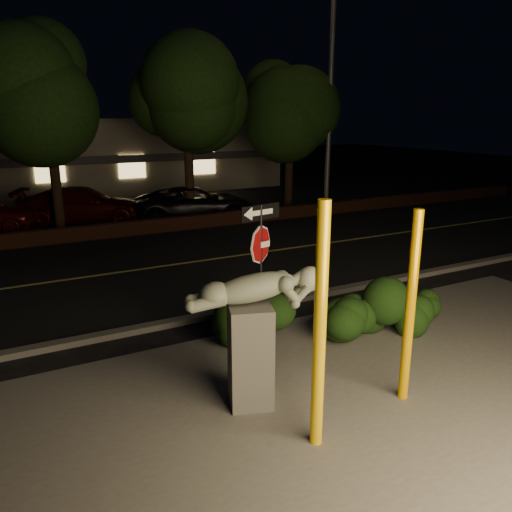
# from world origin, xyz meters

# --- Properties ---
(ground) EXTENTS (90.00, 90.00, 0.00)m
(ground) POSITION_xyz_m (0.00, 10.00, 0.00)
(ground) COLOR black
(ground) RESTS_ON ground
(patio) EXTENTS (14.00, 6.00, 0.02)m
(patio) POSITION_xyz_m (0.00, -1.00, 0.01)
(patio) COLOR #4C4944
(patio) RESTS_ON ground
(road) EXTENTS (80.00, 8.00, 0.01)m
(road) POSITION_xyz_m (0.00, 7.00, 0.01)
(road) COLOR black
(road) RESTS_ON ground
(lane_marking) EXTENTS (80.00, 0.12, 0.00)m
(lane_marking) POSITION_xyz_m (0.00, 7.00, 0.02)
(lane_marking) COLOR #B2A647
(lane_marking) RESTS_ON road
(curb) EXTENTS (80.00, 0.25, 0.12)m
(curb) POSITION_xyz_m (0.00, 2.90, 0.06)
(curb) COLOR #4C4944
(curb) RESTS_ON ground
(brick_wall) EXTENTS (40.00, 0.35, 0.50)m
(brick_wall) POSITION_xyz_m (0.00, 11.30, 0.25)
(brick_wall) COLOR #412114
(brick_wall) RESTS_ON ground
(parking_lot) EXTENTS (40.00, 12.00, 0.01)m
(parking_lot) POSITION_xyz_m (0.00, 17.00, 0.01)
(parking_lot) COLOR black
(parking_lot) RESTS_ON ground
(building) EXTENTS (22.00, 10.20, 4.00)m
(building) POSITION_xyz_m (0.00, 24.99, 2.00)
(building) COLOR #71695A
(building) RESTS_ON ground
(tree_far_b) EXTENTS (5.20, 5.20, 8.41)m
(tree_far_b) POSITION_xyz_m (-2.50, 13.20, 6.05)
(tree_far_b) COLOR black
(tree_far_b) RESTS_ON ground
(tree_far_c) EXTENTS (4.80, 4.80, 7.84)m
(tree_far_c) POSITION_xyz_m (2.50, 12.80, 5.66)
(tree_far_c) COLOR black
(tree_far_c) RESTS_ON ground
(tree_far_d) EXTENTS (4.40, 4.40, 7.42)m
(tree_far_d) POSITION_xyz_m (7.50, 13.30, 5.42)
(tree_far_d) COLOR black
(tree_far_d) RESTS_ON ground
(yellow_pole_left) EXTENTS (0.16, 0.16, 3.24)m
(yellow_pole_left) POSITION_xyz_m (-1.22, -1.65, 1.62)
(yellow_pole_left) COLOR yellow
(yellow_pole_left) RESTS_ON ground
(yellow_pole_right) EXTENTS (0.15, 0.15, 2.93)m
(yellow_pole_right) POSITION_xyz_m (0.57, -1.37, 1.46)
(yellow_pole_right) COLOR #E6A200
(yellow_pole_right) RESTS_ON ground
(signpost) EXTENTS (0.87, 0.21, 2.61)m
(signpost) POSITION_xyz_m (-0.32, 1.55, 1.86)
(signpost) COLOR black
(signpost) RESTS_ON ground
(sculpture) EXTENTS (1.95, 1.07, 2.10)m
(sculpture) POSITION_xyz_m (-1.51, -0.42, 1.30)
(sculpture) COLOR #4C4944
(sculpture) RESTS_ON ground
(hedge_center) EXTENTS (1.98, 1.09, 0.99)m
(hedge_center) POSITION_xyz_m (-0.49, 1.67, 0.49)
(hedge_center) COLOR black
(hedge_center) RESTS_ON ground
(hedge_right) EXTENTS (2.03, 1.36, 1.22)m
(hedge_right) POSITION_xyz_m (1.34, 0.58, 0.61)
(hedge_right) COLOR black
(hedge_right) RESTS_ON ground
(hedge_far_right) EXTENTS (1.41, 0.94, 0.94)m
(hedge_far_right) POSITION_xyz_m (2.71, 0.50, 0.47)
(hedge_far_right) COLOR black
(hedge_far_right) RESTS_ON ground
(streetlight) EXTENTS (1.52, 0.69, 10.45)m
(streetlight) POSITION_xyz_m (7.99, 11.40, 6.21)
(streetlight) COLOR #4F4F54
(streetlight) RESTS_ON ground
(parked_car_darkred) EXTENTS (5.32, 3.46, 1.43)m
(parked_car_darkred) POSITION_xyz_m (-1.48, 14.31, 0.72)
(parked_car_darkred) COLOR #440B06
(parked_car_darkred) RESTS_ON ground
(parked_car_dark) EXTENTS (5.19, 3.12, 1.35)m
(parked_car_dark) POSITION_xyz_m (2.73, 12.87, 0.67)
(parked_car_dark) COLOR black
(parked_car_dark) RESTS_ON ground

